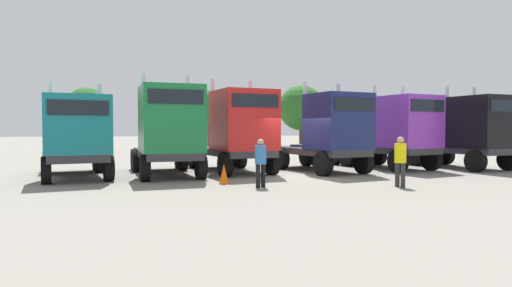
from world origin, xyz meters
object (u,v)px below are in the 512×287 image
object	(u,v)px
semi_truck_teal	(76,136)
semi_truck_red	(239,130)
visitor_with_camera	(261,160)
semi_truck_black	(472,132)
traffic_cone_near	(224,174)
semi_truck_purple	(398,132)
visitor_in_hivis	(400,158)
semi_truck_green	(169,130)
semi_truck_navy	(329,132)

from	to	relation	value
semi_truck_teal	semi_truck_red	world-z (taller)	semi_truck_red
semi_truck_red	visitor_with_camera	distance (m)	5.02
semi_truck_red	semi_truck_black	xyz separation A→B (m)	(11.79, -1.01, -0.07)
traffic_cone_near	semi_truck_red	bearing A→B (deg)	68.68
traffic_cone_near	semi_truck_purple	bearing A→B (deg)	19.88
semi_truck_red	visitor_in_hivis	world-z (taller)	semi_truck_red
semi_truck_red	semi_truck_purple	distance (m)	8.10
semi_truck_red	traffic_cone_near	bearing A→B (deg)	-30.35
visitor_in_hivis	traffic_cone_near	bearing A→B (deg)	148.31
semi_truck_red	semi_truck_black	distance (m)	11.83
semi_truck_teal	semi_truck_black	size ratio (longest dim) A/B	0.99
semi_truck_green	traffic_cone_near	world-z (taller)	semi_truck_green
semi_truck_purple	visitor_with_camera	distance (m)	9.73
semi_truck_teal	semi_truck_navy	distance (m)	10.96
semi_truck_navy	semi_truck_green	bearing A→B (deg)	-101.18
semi_truck_green	visitor_with_camera	size ratio (longest dim) A/B	3.85
visitor_with_camera	traffic_cone_near	distance (m)	1.76
semi_truck_navy	semi_truck_purple	world-z (taller)	semi_truck_purple
semi_truck_teal	visitor_in_hivis	size ratio (longest dim) A/B	3.66
semi_truck_red	semi_truck_purple	bearing A→B (deg)	79.66
semi_truck_red	semi_truck_navy	world-z (taller)	semi_truck_red
semi_truck_red	semi_truck_navy	size ratio (longest dim) A/B	1.00
semi_truck_teal	semi_truck_black	world-z (taller)	semi_truck_black
semi_truck_navy	visitor_in_hivis	world-z (taller)	semi_truck_navy
semi_truck_green	visitor_with_camera	xyz separation A→B (m)	(2.83, -4.13, -1.00)
visitor_with_camera	semi_truck_green	bearing A→B (deg)	-0.50
semi_truck_teal	semi_truck_navy	xyz separation A→B (m)	(10.96, -0.22, 0.12)
semi_truck_green	visitor_in_hivis	bearing A→B (deg)	50.48
semi_truck_teal	visitor_in_hivis	distance (m)	12.53
semi_truck_black	visitor_in_hivis	distance (m)	9.04
semi_truck_navy	traffic_cone_near	bearing A→B (deg)	-73.85
semi_truck_teal	semi_truck_navy	world-z (taller)	semi_truck_navy
semi_truck_purple	visitor_in_hivis	xyz separation A→B (m)	(-3.74, -5.91, -0.86)
semi_truck_teal	traffic_cone_near	world-z (taller)	semi_truck_teal
semi_truck_teal	semi_truck_purple	bearing A→B (deg)	81.77
semi_truck_red	semi_truck_purple	world-z (taller)	semi_truck_red
semi_truck_red	semi_truck_navy	bearing A→B (deg)	70.30
semi_truck_green	semi_truck_black	bearing A→B (deg)	84.73
visitor_with_camera	semi_truck_teal	bearing A→B (deg)	21.26
visitor_in_hivis	visitor_with_camera	size ratio (longest dim) A/B	1.05
visitor_in_hivis	visitor_with_camera	world-z (taller)	visitor_in_hivis
visitor_with_camera	traffic_cone_near	world-z (taller)	visitor_with_camera
semi_truck_purple	traffic_cone_near	xyz separation A→B (m)	(-9.51, -3.44, -1.51)
semi_truck_purple	visitor_in_hivis	size ratio (longest dim) A/B	3.63
semi_truck_black	traffic_cone_near	distance (m)	13.54
semi_truck_green	semi_truck_navy	distance (m)	7.30
semi_truck_red	semi_truck_black	bearing A→B (deg)	76.05
semi_truck_red	visitor_with_camera	xyz separation A→B (m)	(-0.37, -4.90, -0.99)
semi_truck_teal	visitor_in_hivis	bearing A→B (deg)	54.04
visitor_with_camera	traffic_cone_near	size ratio (longest dim) A/B	2.26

